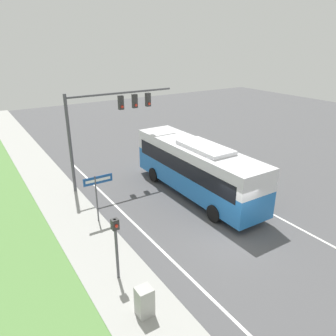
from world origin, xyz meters
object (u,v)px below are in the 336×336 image
signal_gantry (108,116)px  utility_cabinet (144,301)px  bus (196,166)px  street_sign (97,189)px  pedestrian_signal (116,239)px

signal_gantry → utility_cabinet: size_ratio=6.51×
bus → street_sign: 6.49m
signal_gantry → street_sign: signal_gantry is taller
signal_gantry → pedestrian_signal: 10.31m
bus → signal_gantry: bearing=130.8°
signal_gantry → street_sign: bearing=-121.1°
bus → street_sign: size_ratio=3.80×
pedestrian_signal → street_sign: bearing=77.0°
signal_gantry → street_sign: (-2.63, -4.36, -2.75)m
street_sign → bus: bearing=-1.0°
signal_gantry → utility_cabinet: 12.76m
bus → signal_gantry: (-3.86, 4.47, 2.80)m
pedestrian_signal → utility_cabinet: size_ratio=2.54×
signal_gantry → pedestrian_signal: signal_gantry is taller
street_sign → utility_cabinet: 7.35m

